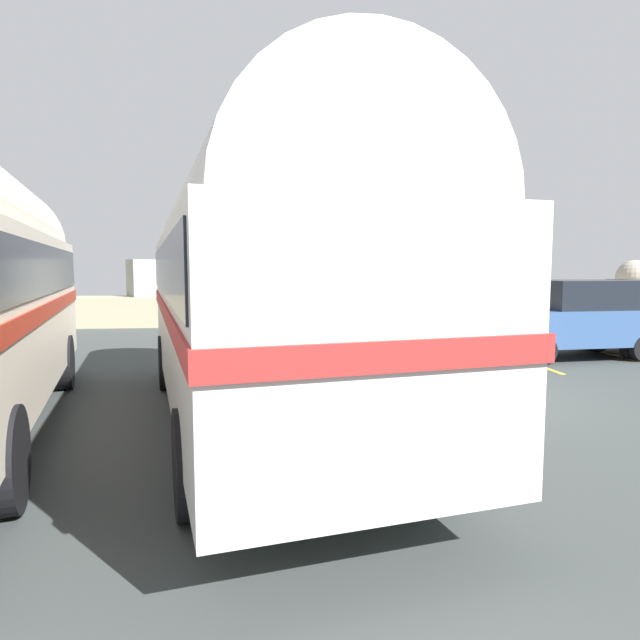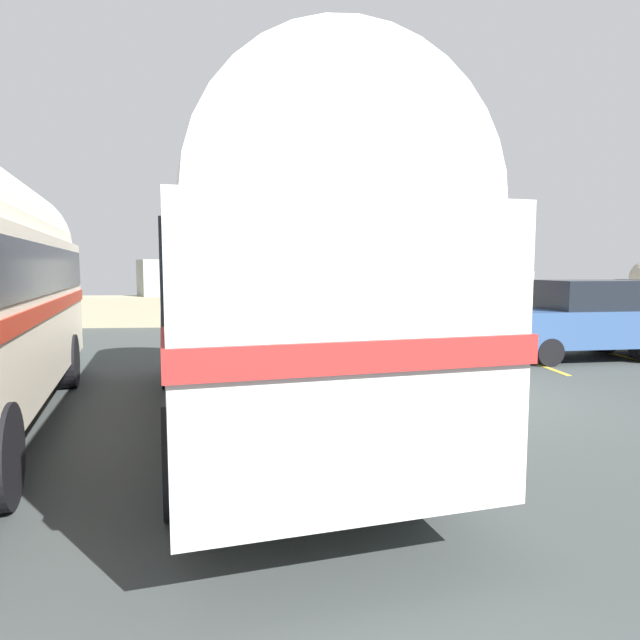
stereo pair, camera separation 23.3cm
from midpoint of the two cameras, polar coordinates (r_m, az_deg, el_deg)
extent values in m
cube|color=#393F3E|center=(9.57, 13.27, -7.67)|extent=(32.00, 26.00, 0.02)
cube|color=tan|center=(20.92, 3.28, 1.09)|extent=(31.36, 1.80, 1.10)
sphere|color=#9F9F83|center=(22.18, -28.66, 3.34)|extent=(0.96, 0.96, 0.96)
cube|color=#97998D|center=(21.49, -16.40, 4.30)|extent=(1.82, 1.82, 1.38)
cube|color=tan|center=(20.72, -3.16, 4.33)|extent=(1.34, 1.48, 1.27)
sphere|color=#9E9D8E|center=(21.25, 8.63, 3.67)|extent=(0.80, 0.80, 0.80)
cube|color=gray|center=(22.66, 20.69, 3.66)|extent=(1.26, 1.27, 0.93)
cube|color=gold|center=(13.89, 20.78, -3.72)|extent=(0.12, 4.40, 0.01)
cube|color=yellow|center=(15.18, 29.68, -3.33)|extent=(0.12, 4.40, 0.01)
cylinder|color=black|center=(10.00, -14.96, -4.28)|extent=(0.47, 1.00, 0.96)
cylinder|color=black|center=(10.29, -2.55, -3.82)|extent=(0.47, 1.00, 0.96)
cylinder|color=black|center=(4.95, -13.32, -14.40)|extent=(0.47, 1.00, 0.96)
cylinder|color=black|center=(5.51, 10.87, -12.26)|extent=(0.47, 1.00, 0.96)
cube|color=silver|center=(7.40, -6.06, 0.86)|extent=(4.05, 8.71, 2.10)
cylinder|color=silver|center=(7.39, -6.14, 9.00)|extent=(3.78, 8.34, 2.20)
cube|color=#B42826|center=(7.39, -6.06, 1.27)|extent=(4.11, 8.80, 0.20)
cube|color=black|center=(7.37, -6.10, 5.34)|extent=(4.01, 8.39, 0.64)
cube|color=silver|center=(11.69, -9.79, -1.76)|extent=(2.27, 0.62, 0.28)
cylinder|color=black|center=(10.67, -24.44, -3.98)|extent=(0.50, 1.00, 0.96)
cube|color=silver|center=(12.43, -28.77, -1.93)|extent=(2.25, 0.70, 0.28)
cylinder|color=black|center=(12.90, 23.52, -3.14)|extent=(0.63, 0.24, 0.62)
cylinder|color=black|center=(14.20, 20.22, -2.26)|extent=(0.63, 0.24, 0.62)
cylinder|color=black|center=(15.59, 28.42, -1.92)|extent=(0.63, 0.24, 0.62)
cube|color=#345385|center=(14.18, 26.28, -0.66)|extent=(4.21, 1.99, 0.84)
cube|color=black|center=(14.27, 27.22, 2.39)|extent=(2.31, 1.71, 0.68)
cylinder|color=black|center=(15.77, 27.65, -1.80)|extent=(0.64, 0.26, 0.62)
cylinder|color=#5B5B60|center=(15.00, 6.67, 11.53)|extent=(0.14, 0.14, 7.49)
cube|color=beige|center=(15.31, 8.14, 25.43)|extent=(0.44, 0.24, 0.18)
camera|label=1|loc=(0.12, -89.23, 0.08)|focal=30.30mm
camera|label=2|loc=(0.12, 90.77, -0.08)|focal=30.30mm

